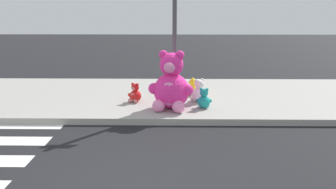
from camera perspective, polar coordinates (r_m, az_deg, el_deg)
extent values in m
cube|color=#9E9B93|center=(9.72, -4.87, -0.41)|extent=(28.00, 4.40, 0.15)
cylinder|color=#4C4C51|center=(8.60, 1.09, 9.08)|extent=(0.11, 0.11, 3.20)
sphere|color=#F22D93|center=(8.24, 0.57, 0.60)|extent=(0.85, 0.85, 0.85)
ellipsoid|color=pink|center=(7.95, 0.15, 0.09)|extent=(0.50, 0.27, 0.55)
sphere|color=#F22D93|center=(8.12, 0.58, 4.97)|extent=(0.56, 0.56, 0.56)
sphere|color=pink|center=(7.89, 0.25, 4.46)|extent=(0.26, 0.26, 0.26)
sphere|color=#F22D93|center=(8.05, 1.96, 6.49)|extent=(0.21, 0.21, 0.21)
sphere|color=#F22D93|center=(8.06, 3.25, 0.73)|extent=(0.27, 0.27, 0.27)
sphere|color=pink|center=(7.93, 1.73, -2.05)|extent=(0.29, 0.29, 0.29)
sphere|color=#F22D93|center=(8.13, -0.78, 6.57)|extent=(0.21, 0.21, 0.21)
sphere|color=#F22D93|center=(8.21, -2.35, 0.99)|extent=(0.27, 0.27, 0.27)
sphere|color=pink|center=(8.02, -1.57, -1.86)|extent=(0.29, 0.29, 0.29)
sphere|color=red|center=(8.92, -5.42, -0.24)|extent=(0.30, 0.30, 0.30)
ellipsoid|color=#DB7B7B|center=(8.83, -5.78, -0.40)|extent=(0.18, 0.13, 0.20)
sphere|color=red|center=(8.87, -5.45, 1.17)|extent=(0.20, 0.20, 0.20)
sphere|color=#DB7B7B|center=(8.80, -5.73, 0.98)|extent=(0.09, 0.09, 0.09)
sphere|color=red|center=(8.82, -5.08, 1.63)|extent=(0.08, 0.08, 0.08)
sphere|color=red|center=(8.81, -4.75, -0.26)|extent=(0.09, 0.09, 0.09)
sphere|color=#DB7B7B|center=(8.80, -5.38, -1.11)|extent=(0.10, 0.10, 0.10)
sphere|color=red|center=(8.89, -5.84, 1.71)|extent=(0.08, 0.08, 0.08)
sphere|color=red|center=(8.96, -6.33, -0.05)|extent=(0.09, 0.09, 0.09)
sphere|color=#DB7B7B|center=(8.89, -6.29, -0.99)|extent=(0.10, 0.10, 0.10)
sphere|color=yellow|center=(9.58, 4.08, 0.75)|extent=(0.30, 0.30, 0.30)
ellipsoid|color=#F0DB80|center=(9.58, 3.45, 0.77)|extent=(0.08, 0.17, 0.19)
sphere|color=yellow|center=(9.53, 4.11, 2.04)|extent=(0.19, 0.19, 0.19)
sphere|color=#F0DB80|center=(9.54, 3.61, 1.99)|extent=(0.09, 0.09, 0.09)
sphere|color=yellow|center=(9.45, 4.09, 2.42)|extent=(0.07, 0.07, 0.07)
sphere|color=yellow|center=(9.44, 3.80, 0.70)|extent=(0.09, 0.09, 0.09)
sphere|color=#F0DB80|center=(9.53, 3.29, 0.10)|extent=(0.10, 0.10, 0.10)
sphere|color=yellow|center=(9.58, 4.14, 2.58)|extent=(0.07, 0.07, 0.07)
sphere|color=yellow|center=(9.71, 3.92, 1.08)|extent=(0.09, 0.09, 0.09)
sphere|color=#F0DB80|center=(9.69, 3.36, 0.33)|extent=(0.10, 0.10, 0.10)
sphere|color=white|center=(8.91, 5.13, -0.03)|extent=(0.37, 0.37, 0.37)
ellipsoid|color=white|center=(9.02, 4.65, 0.15)|extent=(0.22, 0.17, 0.24)
sphere|color=white|center=(8.85, 5.17, 1.70)|extent=(0.24, 0.24, 0.24)
sphere|color=white|center=(8.93, 4.79, 1.73)|extent=(0.11, 0.11, 0.11)
sphere|color=white|center=(8.78, 4.72, 2.26)|extent=(0.09, 0.09, 0.09)
sphere|color=white|center=(8.84, 4.02, 0.07)|extent=(0.12, 0.12, 0.12)
sphere|color=white|center=(9.01, 4.02, -0.65)|extent=(0.13, 0.13, 0.13)
sphere|color=white|center=(8.87, 5.64, 2.37)|extent=(0.09, 0.09, 0.09)
sphere|color=white|center=(9.04, 5.89, 0.33)|extent=(0.12, 0.12, 0.12)
sphere|color=white|center=(9.12, 5.09, -0.49)|extent=(0.13, 0.13, 0.13)
sphere|color=teal|center=(8.37, 5.92, -1.21)|extent=(0.30, 0.30, 0.30)
ellipsoid|color=#7BBFBC|center=(8.48, 5.99, -1.02)|extent=(0.18, 0.10, 0.20)
sphere|color=teal|center=(8.31, 5.96, 0.30)|extent=(0.20, 0.20, 0.20)
sphere|color=#7BBFBC|center=(8.40, 6.01, 0.35)|extent=(0.09, 0.09, 0.09)
sphere|color=teal|center=(8.30, 5.49, 0.85)|extent=(0.08, 0.08, 0.08)
sphere|color=teal|center=(8.41, 4.97, -0.95)|extent=(0.09, 0.09, 0.09)
sphere|color=#7BBFBC|center=(8.53, 5.42, -1.60)|extent=(0.10, 0.10, 0.10)
sphere|color=teal|center=(8.29, 6.45, 0.81)|extent=(0.08, 0.08, 0.08)
sphere|color=teal|center=(8.39, 6.93, -1.04)|extent=(0.09, 0.09, 0.09)
sphere|color=#7BBFBC|center=(8.51, 6.54, -1.66)|extent=(0.10, 0.10, 0.10)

